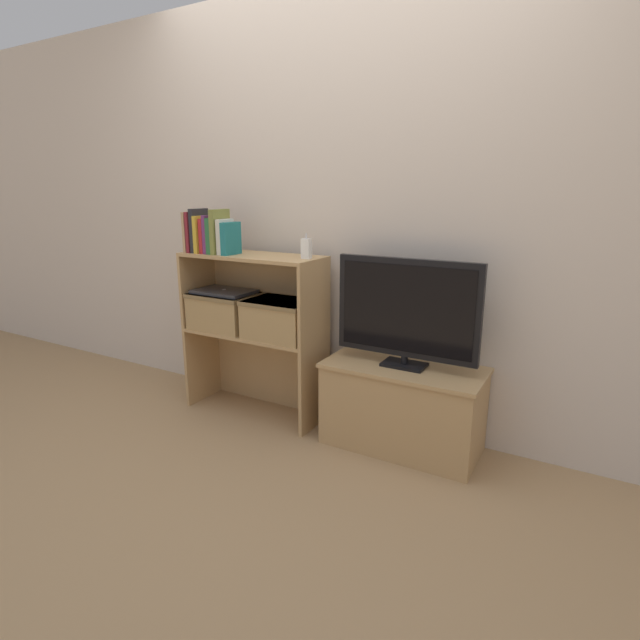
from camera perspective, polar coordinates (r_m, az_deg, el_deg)
ground_plane at (r=2.83m, az=-1.68°, el=-13.42°), size 16.00×16.00×0.00m
wall_back at (r=2.86m, az=2.56°, el=11.99°), size 10.00×0.05×2.40m
tv_stand at (r=2.70m, az=9.39°, el=-9.72°), size 0.82×0.40×0.45m
tv at (r=2.53m, az=9.86°, el=1.09°), size 0.74×0.14×0.55m
bookshelf_lower_tier at (r=3.11m, az=-6.72°, el=-4.43°), size 0.86×0.33×0.51m
bookshelf_upper_tier at (r=2.99m, az=-7.02°, el=4.37°), size 0.86×0.33×0.46m
book_tan at (r=3.11m, az=-14.42°, el=9.73°), size 0.02×0.15×0.23m
book_maroon at (r=3.09m, az=-14.04°, el=9.74°), size 0.02×0.15×0.24m
book_charcoal at (r=3.07m, az=-13.62°, el=9.90°), size 0.03×0.14×0.25m
book_mustard at (r=3.05m, az=-13.19°, el=9.53°), size 0.03×0.15×0.21m
book_crimson at (r=3.03m, az=-12.72°, el=9.38°), size 0.02×0.13×0.20m
book_plum at (r=3.01m, az=-12.32°, el=9.56°), size 0.02×0.13×0.22m
book_forest at (r=2.99m, az=-11.82°, el=9.41°), size 0.03×0.14×0.20m
book_olive at (r=2.96m, az=-11.35°, el=9.86°), size 0.03×0.15×0.25m
book_ivory at (r=2.94m, az=-10.79°, el=9.33°), size 0.03×0.12×0.20m
book_teal at (r=2.92m, az=-10.15°, el=9.15°), size 0.04×0.14×0.18m
baby_monitor at (r=2.70m, az=-1.57°, el=8.15°), size 0.05×0.04×0.14m
storage_basket_left at (r=3.09m, az=-10.81°, el=1.26°), size 0.39×0.29×0.22m
storage_basket_right at (r=2.85m, az=-4.51°, el=0.32°), size 0.39×0.29×0.22m
laptop at (r=3.07m, az=-10.91°, el=3.22°), size 0.36×0.23×0.02m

